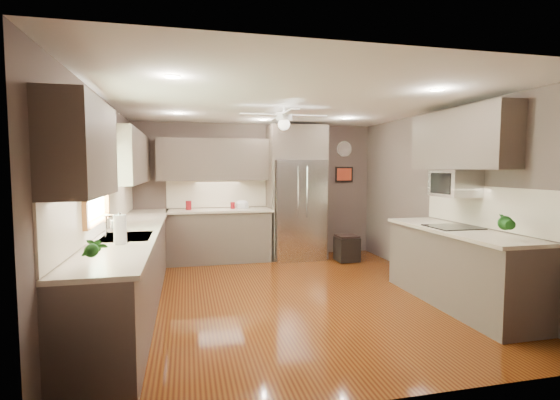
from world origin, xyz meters
name	(u,v)px	position (x,y,z in m)	size (l,w,h in m)	color
floor	(289,295)	(0.00, 0.00, 0.00)	(5.00, 5.00, 0.00)	#491A09
ceiling	(290,103)	(0.00, 0.00, 2.50)	(5.00, 5.00, 0.00)	white
wall_back	(257,191)	(0.00, 2.50, 1.25)	(4.50, 4.50, 0.00)	brown
wall_front	(379,229)	(0.00, -2.50, 1.25)	(4.50, 4.50, 0.00)	brown
wall_left	(103,204)	(-2.25, 0.00, 1.25)	(5.00, 5.00, 0.00)	brown
wall_right	(443,198)	(2.25, 0.00, 1.25)	(5.00, 5.00, 0.00)	brown
canister_a	(189,205)	(-1.26, 2.22, 1.02)	(0.10, 0.10, 0.16)	maroon
canister_d	(233,205)	(-0.48, 2.25, 1.00)	(0.08, 0.08, 0.12)	maroon
soap_bottle	(115,224)	(-2.08, -0.20, 1.04)	(0.09, 0.09, 0.20)	white
potted_plant_left	(94,248)	(-1.95, -1.96, 1.10)	(0.16, 0.11, 0.31)	#1C5618
potted_plant_right	(507,223)	(1.92, -1.55, 1.11)	(0.19, 0.15, 0.34)	#1C5618
bowl	(242,207)	(-0.31, 2.23, 0.97)	(0.24, 0.24, 0.06)	#C5BB94
left_run	(133,264)	(-1.95, 0.15, 0.48)	(0.65, 4.70, 1.45)	brown
back_run	(220,234)	(-0.72, 2.20, 0.48)	(1.85, 0.65, 1.45)	brown
uppers	(226,154)	(-0.74, 0.71, 1.87)	(4.50, 4.70, 0.95)	brown
window	(95,180)	(-2.22, -0.50, 1.55)	(0.05, 1.12, 0.92)	#BFF2B2
sink	(126,240)	(-1.93, -0.50, 0.91)	(0.50, 0.70, 0.32)	silver
refrigerator	(297,194)	(0.70, 2.16, 1.19)	(1.06, 0.75, 2.45)	silver
right_run	(458,265)	(1.93, -0.80, 0.48)	(0.70, 2.20, 1.45)	brown
microwave	(455,183)	(2.03, -0.55, 1.48)	(0.43, 0.55, 0.34)	silver
ceiling_fan	(284,119)	(0.00, 0.30, 2.33)	(1.18, 1.18, 0.32)	white
recessed_lights	(279,108)	(-0.04, 0.40, 2.49)	(2.84, 3.14, 0.01)	white
wall_clock	(344,149)	(1.75, 2.48, 2.05)	(0.30, 0.03, 0.30)	white
framed_print	(344,174)	(1.75, 2.48, 1.55)	(0.36, 0.03, 0.30)	black
stool	(347,248)	(1.49, 1.67, 0.24)	(0.38, 0.38, 0.46)	black
paper_towel	(120,229)	(-1.92, -0.94, 1.08)	(0.12, 0.12, 0.30)	white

